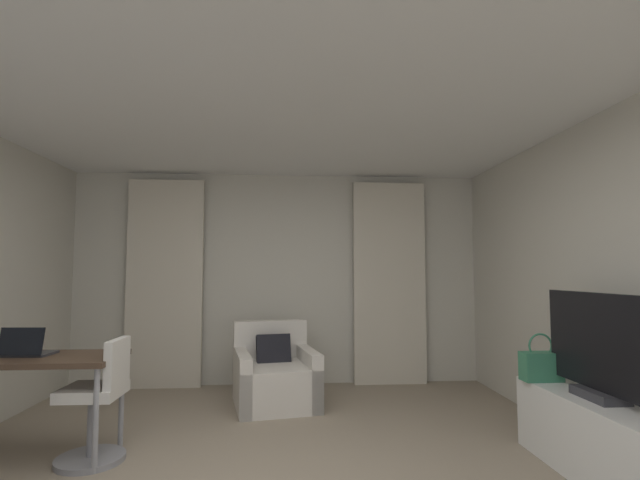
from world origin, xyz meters
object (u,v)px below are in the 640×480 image
desk (33,366)px  laptop (27,350)px  tv_flatscreen (598,349)px  tv_console (601,440)px  armchair (275,377)px  handbag_primary (541,365)px  desk_chair (98,406)px

desk → laptop: 0.13m
tv_flatscreen → tv_console: bearing=90.0°
laptop → desk: bearing=-20.6°
tv_flatscreen → armchair: bearing=139.6°
desk → handbag_primary: size_ratio=3.33×
armchair → tv_console: bearing=-40.3°
tv_console → tv_flatscreen: tv_flatscreen is taller
tv_flatscreen → handbag_primary: size_ratio=2.78×
tv_flatscreen → handbag_primary: bearing=101.0°
armchair → desk: bearing=-143.5°
armchair → desk_chair: size_ratio=1.15×
armchair → tv_flatscreen: tv_flatscreen is taller
desk_chair → laptop: (-0.55, 0.07, 0.40)m
tv_console → desk: bearing=171.6°
handbag_primary → armchair: bearing=147.2°
desk_chair → handbag_primary: bearing=-0.4°
desk_chair → tv_flatscreen: 3.54m
desk → desk_chair: desk_chair is taller
armchair → tv_flatscreen: 2.97m
tv_console → handbag_primary: bearing=101.2°
desk → laptop: size_ratio=3.67×
laptop → handbag_primary: bearing=-1.4°
desk → tv_console: size_ratio=0.91×
laptop → tv_console: laptop is taller
desk_chair → tv_console: 3.51m
tv_console → tv_flatscreen: (0.00, -0.01, 0.60)m
handbag_primary → tv_flatscreen: bearing=-79.0°
laptop → handbag_primary: size_ratio=0.91×
laptop → armchair: bearing=35.1°
desk_chair → tv_flatscreen: size_ratio=0.86×
desk_chair → laptop: size_ratio=2.63×
armchair → tv_flatscreen: size_ratio=0.99×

